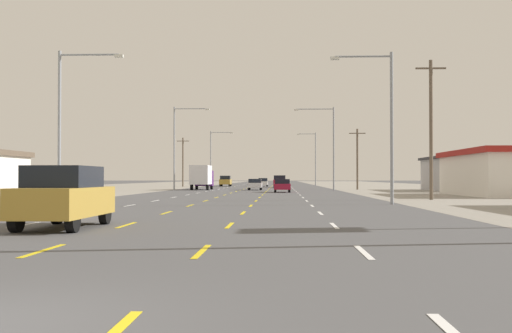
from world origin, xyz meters
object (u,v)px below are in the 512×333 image
(sedan_inner_right_near, at_px, (282,185))
(hatchback_center_turn_farther, at_px, (263,182))
(streetlight_left_row_1, at_px, (178,142))
(streetlight_right_row_0, at_px, (385,116))
(streetlight_left_row_0, at_px, (66,115))
(suv_inner_right_far, at_px, (280,181))
(sedan_center_turn_mid, at_px, (255,184))
(streetlight_left_row_2, at_px, (213,154))
(streetlight_right_row_2, at_px, (314,156))
(streetlight_right_row_1, at_px, (329,142))
(suv_inner_left_nearest, at_px, (64,196))
(box_truck_far_left_midfar, at_px, (202,176))
(suv_far_left_farthest, at_px, (226,181))

(sedan_inner_right_near, height_order, hatchback_center_turn_farther, hatchback_center_turn_farther)
(sedan_inner_right_near, bearing_deg, streetlight_left_row_1, 141.99)
(streetlight_right_row_0, bearing_deg, streetlight_left_row_0, 180.00)
(hatchback_center_turn_farther, bearing_deg, streetlight_left_row_1, -105.61)
(suv_inner_right_far, height_order, streetlight_left_row_1, streetlight_left_row_1)
(sedan_inner_right_near, relative_size, sedan_center_turn_mid, 1.00)
(streetlight_left_row_0, height_order, streetlight_left_row_2, streetlight_left_row_2)
(streetlight_right_row_2, bearing_deg, streetlight_right_row_1, -90.28)
(suv_inner_right_far, bearing_deg, streetlight_left_row_0, -101.67)
(sedan_center_turn_mid, xyz_separation_m, streetlight_right_row_0, (9.69, -44.54, 4.56))
(hatchback_center_turn_farther, bearing_deg, streetlight_right_row_2, 34.17)
(suv_inner_left_nearest, relative_size, streetlight_right_row_1, 0.46)
(suv_inner_right_far, bearing_deg, sedan_inner_right_near, -89.35)
(sedan_inner_right_near, relative_size, streetlight_left_row_2, 0.42)
(hatchback_center_turn_farther, xyz_separation_m, streetlight_right_row_2, (9.61, 6.52, 5.10))
(hatchback_center_turn_farther, bearing_deg, streetlight_left_row_0, -97.32)
(box_truck_far_left_midfar, height_order, streetlight_right_row_0, streetlight_right_row_0)
(box_truck_far_left_midfar, relative_size, streetlight_left_row_0, 0.76)
(box_truck_far_left_midfar, height_order, suv_far_left_farthest, box_truck_far_left_midfar)
(suv_inner_left_nearest, height_order, hatchback_center_turn_farther, suv_inner_left_nearest)
(suv_inner_left_nearest, distance_m, streetlight_right_row_1, 61.99)
(suv_far_left_farthest, xyz_separation_m, streetlight_left_row_2, (-2.92, 5.09, 5.12))
(streetlight_right_row_2, bearing_deg, suv_inner_right_far, -107.35)
(streetlight_right_row_1, bearing_deg, sedan_center_turn_mid, 164.98)
(suv_inner_left_nearest, bearing_deg, streetlight_left_row_1, 95.91)
(box_truck_far_left_midfar, distance_m, streetlight_left_row_2, 38.58)
(suv_far_left_farthest, xyz_separation_m, streetlight_right_row_2, (16.62, 5.09, 4.86))
(suv_far_left_farthest, xyz_separation_m, streetlight_left_row_0, (-2.94, -78.86, 4.44))
(streetlight_left_row_1, bearing_deg, streetlight_left_row_0, -90.06)
(streetlight_right_row_2, bearing_deg, sedan_inner_right_near, -96.75)
(suv_inner_left_nearest, xyz_separation_m, box_truck_far_left_midfar, (-3.64, 64.12, 0.81))
(suv_far_left_farthest, bearing_deg, streetlight_left_row_2, 119.88)
(suv_inner_left_nearest, distance_m, streetlight_right_row_2, 103.33)
(streetlight_right_row_2, bearing_deg, streetlight_right_row_0, -90.03)
(streetlight_left_row_0, relative_size, streetlight_left_row_1, 0.88)
(hatchback_center_turn_farther, relative_size, streetlight_left_row_2, 0.37)
(suv_inner_right_far, relative_size, streetlight_left_row_2, 0.46)
(suv_far_left_farthest, xyz_separation_m, streetlight_right_row_0, (16.57, -78.86, 4.29))
(streetlight_left_row_0, height_order, streetlight_right_row_1, streetlight_right_row_1)
(streetlight_left_row_0, distance_m, streetlight_left_row_2, 83.96)
(hatchback_center_turn_farther, bearing_deg, sedan_center_turn_mid, -90.23)
(streetlight_left_row_0, relative_size, streetlight_right_row_0, 1.03)
(sedan_center_turn_mid, height_order, streetlight_right_row_1, streetlight_right_row_1)
(streetlight_left_row_1, relative_size, streetlight_left_row_2, 1.00)
(suv_inner_left_nearest, xyz_separation_m, suv_inner_right_far, (6.72, 81.37, 0.00))
(suv_inner_left_nearest, distance_m, sedan_center_turn_mid, 63.04)
(streetlight_left_row_1, bearing_deg, streetlight_right_row_2, 65.06)
(streetlight_right_row_1, relative_size, streetlight_left_row_2, 0.99)
(hatchback_center_turn_farther, relative_size, streetlight_left_row_0, 0.41)
(suv_inner_left_nearest, xyz_separation_m, streetlight_left_row_1, (-6.25, 60.38, 5.16))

